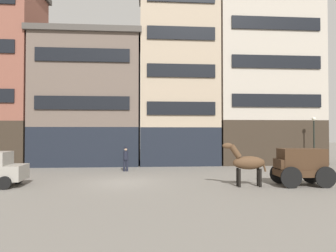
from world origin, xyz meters
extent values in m
plane|color=slate|center=(0.00, 0.00, 0.00)|extent=(120.00, 120.00, 0.00)
cube|color=black|center=(-3.84, 9.95, 1.64)|extent=(9.02, 5.67, 3.28)
cube|color=#66564C|center=(-3.84, 9.95, 7.19)|extent=(9.02, 5.67, 7.82)
cube|color=#47423D|center=(-3.84, 9.95, 11.35)|extent=(9.52, 6.17, 0.50)
cube|color=black|center=(-3.84, 7.05, 5.24)|extent=(7.58, 0.12, 1.10)
cube|color=black|center=(-3.84, 7.05, 9.15)|extent=(7.58, 0.12, 1.10)
cube|color=black|center=(4.22, 9.95, 1.63)|extent=(6.80, 5.67, 3.27)
cube|color=tan|center=(4.22, 9.95, 9.56)|extent=(6.80, 5.67, 12.59)
cube|color=black|center=(4.22, 7.05, 4.84)|extent=(5.71, 0.12, 1.10)
cube|color=black|center=(4.22, 7.05, 7.99)|extent=(5.71, 0.12, 1.10)
cube|color=black|center=(4.22, 7.05, 11.14)|extent=(5.71, 0.12, 1.10)
cube|color=#33281E|center=(12.42, 9.95, 1.95)|extent=(9.29, 5.67, 3.89)
cube|color=#B7AD9E|center=(12.42, 9.95, 10.53)|extent=(9.29, 5.67, 13.28)
cube|color=black|center=(12.42, 7.05, 5.55)|extent=(7.80, 0.12, 1.10)
cube|color=black|center=(12.42, 7.05, 8.87)|extent=(7.80, 0.12, 1.10)
cube|color=black|center=(12.42, 7.05, 12.19)|extent=(7.80, 0.12, 1.10)
cube|color=#3D2819|center=(9.63, -1.77, 0.70)|extent=(2.75, 1.40, 0.36)
cube|color=#3D2819|center=(9.63, -1.77, 1.43)|extent=(2.34, 1.19, 1.10)
cube|color=#3D2819|center=(8.48, -1.72, 1.18)|extent=(0.44, 1.05, 0.50)
cylinder|color=black|center=(8.70, -2.44, 0.55)|extent=(1.10, 0.12, 1.10)
cylinder|color=black|center=(8.76, -1.02, 0.55)|extent=(1.10, 0.12, 1.10)
cylinder|color=black|center=(10.50, -2.51, 0.55)|extent=(1.10, 0.12, 1.10)
cylinder|color=black|center=(10.56, -1.09, 0.55)|extent=(1.10, 0.12, 1.10)
ellipsoid|color=#513823|center=(6.73, -1.77, 1.25)|extent=(1.72, 0.66, 0.70)
cylinder|color=#513823|center=(6.01, -1.74, 1.85)|extent=(0.68, 0.35, 0.76)
ellipsoid|color=#513823|center=(5.61, -1.72, 2.15)|extent=(0.57, 0.26, 0.30)
cylinder|color=#513823|center=(7.54, -1.80, 1.10)|extent=(0.27, 0.11, 0.65)
cylinder|color=black|center=(6.17, -1.93, 0.47)|extent=(0.14, 0.14, 0.95)
cylinder|color=black|center=(6.19, -1.57, 0.47)|extent=(0.14, 0.14, 0.95)
cylinder|color=black|center=(7.27, -1.97, 0.47)|extent=(0.14, 0.14, 0.95)
cylinder|color=black|center=(7.29, -1.61, 0.47)|extent=(0.14, 0.14, 0.95)
cylinder|color=black|center=(-5.73, -1.66, 0.33)|extent=(0.67, 0.22, 0.66)
cylinder|color=black|center=(-5.82, 0.02, 0.33)|extent=(0.67, 0.22, 0.66)
cylinder|color=black|center=(-0.28, 4.60, 0.42)|extent=(0.16, 0.16, 0.85)
cylinder|color=black|center=(-0.08, 4.60, 0.42)|extent=(0.16, 0.16, 0.85)
cylinder|color=black|center=(-0.18, 4.60, 1.16)|extent=(0.38, 0.38, 0.62)
sphere|color=tan|center=(-0.18, 4.60, 1.60)|extent=(0.22, 0.22, 0.22)
cylinder|color=black|center=(-0.18, 4.60, 1.70)|extent=(0.28, 0.28, 0.02)
cylinder|color=black|center=(-0.18, 4.60, 1.75)|extent=(0.18, 0.18, 0.09)
cylinder|color=black|center=(15.04, 6.02, 1.90)|extent=(0.12, 0.12, 3.80)
sphere|color=silver|center=(15.04, 6.02, 3.96)|extent=(0.32, 0.32, 0.32)
camera|label=1|loc=(1.36, -16.61, 2.87)|focal=30.77mm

